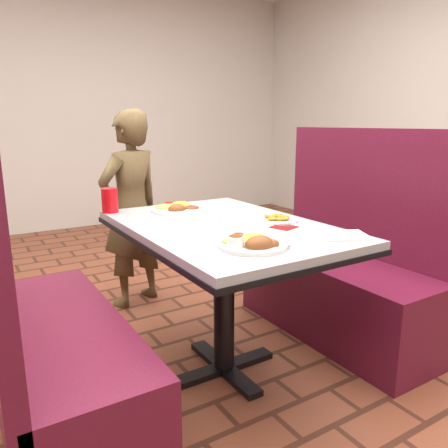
{
  "coord_description": "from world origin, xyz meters",
  "views": [
    {
      "loc": [
        -1.03,
        -1.66,
        1.21
      ],
      "look_at": [
        0.0,
        0.0,
        0.75
      ],
      "focal_mm": 35.0,
      "sensor_mm": 36.0,
      "label": 1
    }
  ],
  "objects_px": {
    "diner_person": "(131,210)",
    "near_dinner_plate": "(252,240)",
    "booth_bench_left": "(49,354)",
    "dining_table": "(224,244)",
    "booth_bench_right": "(342,278)",
    "red_tumbler": "(110,200)",
    "far_dinner_plate": "(178,206)",
    "plantain_plate": "(278,219)"
  },
  "relations": [
    {
      "from": "booth_bench_right",
      "to": "red_tumbler",
      "type": "height_order",
      "value": "booth_bench_right"
    },
    {
      "from": "booth_bench_right",
      "to": "diner_person",
      "type": "height_order",
      "value": "diner_person"
    },
    {
      "from": "booth_bench_right",
      "to": "near_dinner_plate",
      "type": "bearing_deg",
      "value": -157.3
    },
    {
      "from": "diner_person",
      "to": "dining_table",
      "type": "bearing_deg",
      "value": 73.9
    },
    {
      "from": "booth_bench_right",
      "to": "near_dinner_plate",
      "type": "height_order",
      "value": "booth_bench_right"
    },
    {
      "from": "booth_bench_right",
      "to": "booth_bench_left",
      "type": "bearing_deg",
      "value": 180.0
    },
    {
      "from": "diner_person",
      "to": "plantain_plate",
      "type": "bearing_deg",
      "value": 85.37
    },
    {
      "from": "near_dinner_plate",
      "to": "booth_bench_left",
      "type": "bearing_deg",
      "value": 151.0
    },
    {
      "from": "plantain_plate",
      "to": "dining_table",
      "type": "bearing_deg",
      "value": 159.65
    },
    {
      "from": "near_dinner_plate",
      "to": "far_dinner_plate",
      "type": "bearing_deg",
      "value": 85.14
    },
    {
      "from": "booth_bench_right",
      "to": "diner_person",
      "type": "distance_m",
      "value": 1.4
    },
    {
      "from": "dining_table",
      "to": "diner_person",
      "type": "bearing_deg",
      "value": 93.56
    },
    {
      "from": "dining_table",
      "to": "far_dinner_plate",
      "type": "relative_size",
      "value": 4.3
    },
    {
      "from": "near_dinner_plate",
      "to": "plantain_plate",
      "type": "height_order",
      "value": "near_dinner_plate"
    },
    {
      "from": "dining_table",
      "to": "red_tumbler",
      "type": "bearing_deg",
      "value": 123.65
    },
    {
      "from": "far_dinner_plate",
      "to": "diner_person",
      "type": "bearing_deg",
      "value": 91.66
    },
    {
      "from": "far_dinner_plate",
      "to": "red_tumbler",
      "type": "relative_size",
      "value": 2.24
    },
    {
      "from": "booth_bench_right",
      "to": "red_tumbler",
      "type": "xyz_separation_m",
      "value": [
        -1.16,
        0.54,
        0.48
      ]
    },
    {
      "from": "far_dinner_plate",
      "to": "red_tumbler",
      "type": "bearing_deg",
      "value": 153.84
    },
    {
      "from": "booth_bench_right",
      "to": "near_dinner_plate",
      "type": "relative_size",
      "value": 4.55
    },
    {
      "from": "far_dinner_plate",
      "to": "red_tumbler",
      "type": "xyz_separation_m",
      "value": [
        -0.31,
        0.15,
        0.04
      ]
    },
    {
      "from": "dining_table",
      "to": "plantain_plate",
      "type": "relative_size",
      "value": 6.48
    },
    {
      "from": "dining_table",
      "to": "far_dinner_plate",
      "type": "height_order",
      "value": "far_dinner_plate"
    },
    {
      "from": "booth_bench_left",
      "to": "diner_person",
      "type": "relative_size",
      "value": 0.93
    },
    {
      "from": "diner_person",
      "to": "near_dinner_plate",
      "type": "bearing_deg",
      "value": 68.5
    },
    {
      "from": "far_dinner_plate",
      "to": "red_tumbler",
      "type": "distance_m",
      "value": 0.35
    },
    {
      "from": "booth_bench_left",
      "to": "red_tumbler",
      "type": "distance_m",
      "value": 0.85
    },
    {
      "from": "booth_bench_left",
      "to": "booth_bench_right",
      "type": "xyz_separation_m",
      "value": [
        1.6,
        0.0,
        0.0
      ]
    },
    {
      "from": "dining_table",
      "to": "booth_bench_left",
      "type": "relative_size",
      "value": 1.01
    },
    {
      "from": "booth_bench_left",
      "to": "plantain_plate",
      "type": "relative_size",
      "value": 6.42
    },
    {
      "from": "far_dinner_plate",
      "to": "booth_bench_right",
      "type": "bearing_deg",
      "value": -24.6
    },
    {
      "from": "red_tumbler",
      "to": "booth_bench_left",
      "type": "bearing_deg",
      "value": -129.03
    },
    {
      "from": "near_dinner_plate",
      "to": "booth_bench_right",
      "type": "bearing_deg",
      "value": 22.7
    },
    {
      "from": "dining_table",
      "to": "far_dinner_plate",
      "type": "distance_m",
      "value": 0.41
    },
    {
      "from": "dining_table",
      "to": "booth_bench_left",
      "type": "height_order",
      "value": "booth_bench_left"
    },
    {
      "from": "dining_table",
      "to": "red_tumbler",
      "type": "distance_m",
      "value": 0.67
    },
    {
      "from": "diner_person",
      "to": "plantain_plate",
      "type": "relative_size",
      "value": 6.9
    },
    {
      "from": "near_dinner_plate",
      "to": "red_tumbler",
      "type": "distance_m",
      "value": 0.95
    },
    {
      "from": "diner_person",
      "to": "near_dinner_plate",
      "type": "distance_m",
      "value": 1.44
    },
    {
      "from": "booth_bench_right",
      "to": "far_dinner_plate",
      "type": "bearing_deg",
      "value": 155.4
    },
    {
      "from": "booth_bench_right",
      "to": "far_dinner_plate",
      "type": "distance_m",
      "value": 1.03
    },
    {
      "from": "far_dinner_plate",
      "to": "plantain_plate",
      "type": "relative_size",
      "value": 1.51
    }
  ]
}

